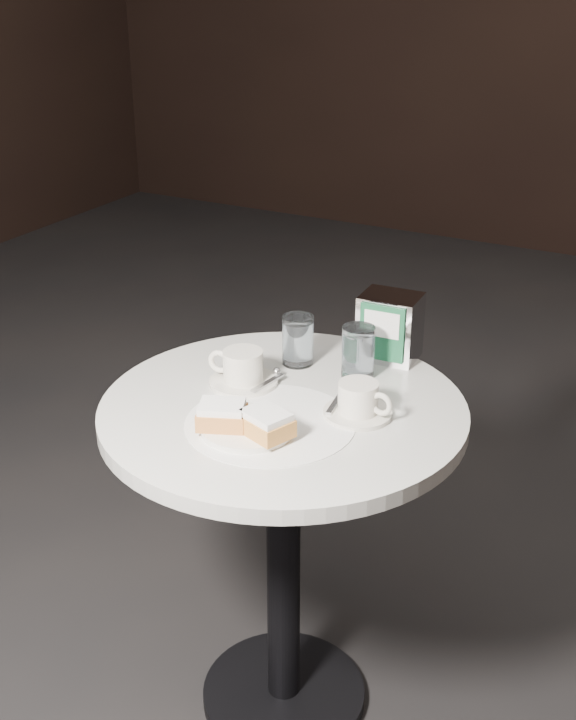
# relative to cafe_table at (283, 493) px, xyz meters

# --- Properties ---
(ground) EXTENTS (7.00, 7.00, 0.00)m
(ground) POSITION_rel_cafe_table_xyz_m (0.00, 0.00, -0.55)
(ground) COLOR black
(ground) RESTS_ON ground
(cafe_table) EXTENTS (0.70, 0.70, 0.74)m
(cafe_table) POSITION_rel_cafe_table_xyz_m (0.00, 0.00, 0.00)
(cafe_table) COLOR black
(cafe_table) RESTS_ON ground
(sugar_spill) EXTENTS (0.40, 0.40, 0.00)m
(sugar_spill) POSITION_rel_cafe_table_xyz_m (0.01, -0.08, 0.20)
(sugar_spill) COLOR white
(sugar_spill) RESTS_ON cafe_table
(beignet_plate) EXTENTS (0.19, 0.18, 0.06)m
(beignet_plate) POSITION_rel_cafe_table_xyz_m (-0.01, -0.13, 0.22)
(beignet_plate) COLOR silver
(beignet_plate) RESTS_ON cafe_table
(coffee_cup_left) EXTENTS (0.15, 0.15, 0.07)m
(coffee_cup_left) POSITION_rel_cafe_table_xyz_m (-0.11, 0.04, 0.23)
(coffee_cup_left) COLOR silver
(coffee_cup_left) RESTS_ON cafe_table
(coffee_cup_right) EXTENTS (0.14, 0.14, 0.07)m
(coffee_cup_right) POSITION_rel_cafe_table_xyz_m (0.14, 0.03, 0.23)
(coffee_cup_right) COLOR beige
(coffee_cup_right) RESTS_ON cafe_table
(water_glass_left) EXTENTS (0.08, 0.08, 0.10)m
(water_glass_left) POSITION_rel_cafe_table_xyz_m (-0.06, 0.18, 0.25)
(water_glass_left) COLOR white
(water_glass_left) RESTS_ON cafe_table
(water_glass_right) EXTENTS (0.08, 0.08, 0.11)m
(water_glass_right) POSITION_rel_cafe_table_xyz_m (0.07, 0.18, 0.25)
(water_glass_right) COLOR white
(water_glass_right) RESTS_ON cafe_table
(napkin_dispenser) EXTENTS (0.12, 0.11, 0.14)m
(napkin_dispenser) POSITION_rel_cafe_table_xyz_m (0.09, 0.29, 0.27)
(napkin_dispenser) COLOR silver
(napkin_dispenser) RESTS_ON cafe_table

